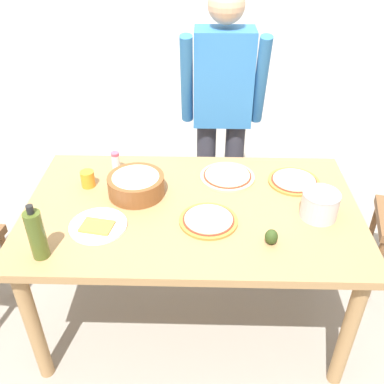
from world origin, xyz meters
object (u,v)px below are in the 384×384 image
Objects in this scene: olive_oil_bottle at (37,234)px; avocado at (271,237)px; salt_shaker at (116,161)px; dining_table at (192,221)px; plate_with_slice at (98,226)px; popcorn_bowl at (136,183)px; cup_orange at (88,179)px; steel_pot at (320,204)px; person_cook at (222,108)px; pizza_raw_on_board at (227,176)px; pizza_cooked_on_tray at (209,220)px; pizza_second_cooked at (294,181)px.

olive_oil_bottle reaches higher than avocado.
olive_oil_bottle is at bearing -105.83° from salt_shaker.
dining_table is 6.15× the size of plate_with_slice.
popcorn_bowl is 0.27m from cup_orange.
salt_shaker is at bearing 159.07° from steel_pot.
salt_shaker is at bearing -143.48° from person_cook.
olive_oil_bottle is at bearing -165.96° from steel_pot.
avocado is (0.16, -0.52, 0.03)m from pizza_raw_on_board.
cup_orange is (-0.61, 0.28, 0.03)m from pizza_cooked_on_tray.
pizza_cooked_on_tray is at bearing -105.04° from pizza_raw_on_board.
pizza_second_cooked is at bearing 69.51° from avocado.
pizza_raw_on_board is at bearing 107.58° from avocado.
popcorn_bowl is at bearing -160.77° from pizza_raw_on_board.
popcorn_bowl is 0.26m from salt_shaker.
pizza_cooked_on_tray is at bearing -55.57° from dining_table.
plate_with_slice is at bearing -174.09° from pizza_cooked_on_tray.
pizza_cooked_on_tray is at bearing 19.32° from olive_oil_bottle.
plate_with_slice is (-0.42, -0.17, 0.10)m from dining_table.
pizza_cooked_on_tray is at bearing -41.66° from salt_shaker.
person_cook is at bearing 84.54° from pizza_cooked_on_tray.
person_cook is 1.04m from avocado.
olive_oil_bottle is 2.42× the size of salt_shaker.
cup_orange reaches higher than pizza_raw_on_board.
steel_pot reaches higher than avocado.
pizza_raw_on_board is 0.35m from pizza_second_cooked.
person_cook is 5.79× the size of popcorn_bowl.
olive_oil_bottle is 0.97m from avocado.
avocado is (0.27, -0.14, 0.03)m from pizza_cooked_on_tray.
avocado is at bearing -36.55° from dining_table.
pizza_raw_on_board is 0.54m from avocado.
pizza_second_cooked is 1.02m from plate_with_slice.
popcorn_bowl is (-0.80, -0.12, 0.05)m from pizza_second_cooked.
olive_oil_bottle is 0.71m from salt_shaker.
plate_with_slice is (-0.58, -0.92, -0.17)m from person_cook.
steel_pot is 2.48× the size of avocado.
avocado is (-0.18, -0.48, 0.03)m from pizza_second_cooked.
salt_shaker is at bearing 74.17° from olive_oil_bottle.
olive_oil_bottle is 0.53m from cup_orange.
olive_oil_bottle is 3.01× the size of cup_orange.
plate_with_slice is at bearing -158.11° from dining_table.
dining_table is 5.71× the size of popcorn_bowl.
cup_orange is at bearing 154.38° from avocado.
avocado reaches higher than pizza_cooked_on_tray.
dining_table is 0.33m from popcorn_bowl.
steel_pot is at bearing -20.93° from salt_shaker.
avocado is at bearing -79.78° from person_cook.
plate_with_slice is 1.01m from steel_pot.
pizza_second_cooked is 0.95m from salt_shaker.
salt_shaker reaches higher than pizza_raw_on_board.
cup_orange reaches higher than plate_with_slice.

